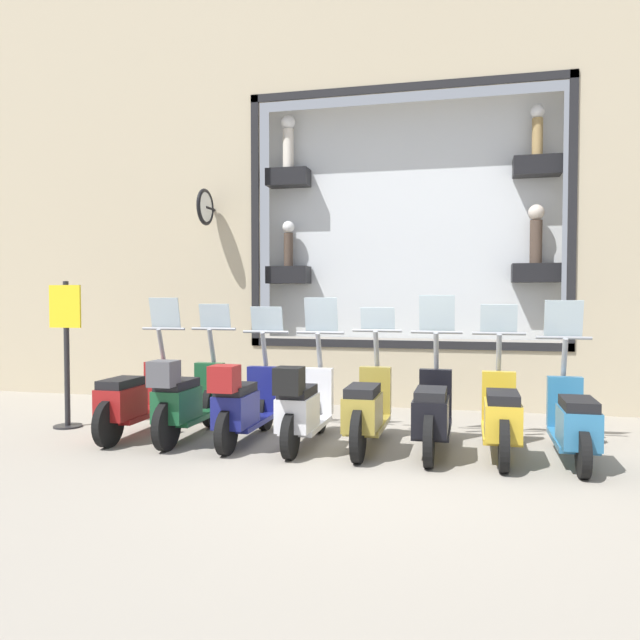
{
  "coord_description": "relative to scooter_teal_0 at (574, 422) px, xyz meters",
  "views": [
    {
      "loc": [
        -6.09,
        -0.97,
        1.71
      ],
      "look_at": [
        2.12,
        1.0,
        1.38
      ],
      "focal_mm": 35.0,
      "sensor_mm": 36.0,
      "label": 1
    }
  ],
  "objects": [
    {
      "name": "scooter_black_2",
      "position": [
        0.01,
        1.43,
        0.03
      ],
      "size": [
        1.81,
        0.6,
        1.72
      ],
      "color": "black",
      "rests_on": "ground_plane"
    },
    {
      "name": "scooter_red_7",
      "position": [
        0.01,
        5.0,
        0.03
      ],
      "size": [
        1.81,
        0.61,
        1.69
      ],
      "color": "black",
      "rests_on": "ground_plane"
    },
    {
      "name": "scooter_navy_5",
      "position": [
        -0.06,
        3.57,
        0.05
      ],
      "size": [
        1.8,
        0.6,
        1.57
      ],
      "color": "black",
      "rests_on": "ground_plane"
    },
    {
      "name": "scooter_yellow_1",
      "position": [
        0.0,
        0.71,
        0.02
      ],
      "size": [
        1.81,
        0.6,
        1.61
      ],
      "color": "black",
      "rests_on": "ground_plane"
    },
    {
      "name": "scooter_white_4",
      "position": [
        -0.06,
        2.86,
        0.05
      ],
      "size": [
        1.8,
        0.6,
        1.69
      ],
      "color": "black",
      "rests_on": "ground_plane"
    },
    {
      "name": "scooter_olive_3",
      "position": [
        0.01,
        2.14,
        0.03
      ],
      "size": [
        1.81,
        0.61,
        1.57
      ],
      "color": "black",
      "rests_on": "ground_plane"
    },
    {
      "name": "ground_plane",
      "position": [
        -0.67,
        2.02,
        -0.42
      ],
      "size": [
        120.0,
        120.0,
        0.0
      ],
      "primitive_type": "plane",
      "color": "gray"
    },
    {
      "name": "shop_sign_post",
      "position": [
        0.29,
        6.12,
        0.62
      ],
      "size": [
        0.36,
        0.45,
        1.9
      ],
      "color": "#232326",
      "rests_on": "ground_plane"
    },
    {
      "name": "scooter_teal_0",
      "position": [
        0.0,
        0.0,
        0.0
      ],
      "size": [
        1.79,
        0.61,
        1.66
      ],
      "color": "black",
      "rests_on": "ground_plane"
    },
    {
      "name": "scooter_green_6",
      "position": [
        -0.05,
        4.28,
        0.07
      ],
      "size": [
        1.81,
        0.61,
        1.6
      ],
      "color": "black",
      "rests_on": "ground_plane"
    },
    {
      "name": "building_facade",
      "position": [
        2.93,
        2.02,
        3.14
      ],
      "size": [
        1.21,
        36.0,
        7.03
      ],
      "color": "tan",
      "rests_on": "ground_plane"
    }
  ]
}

